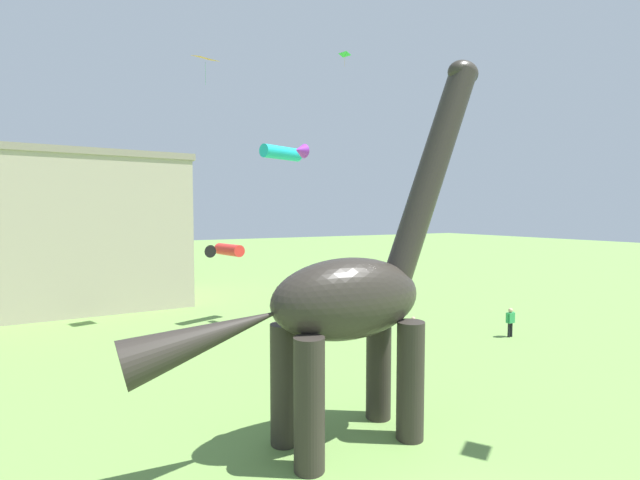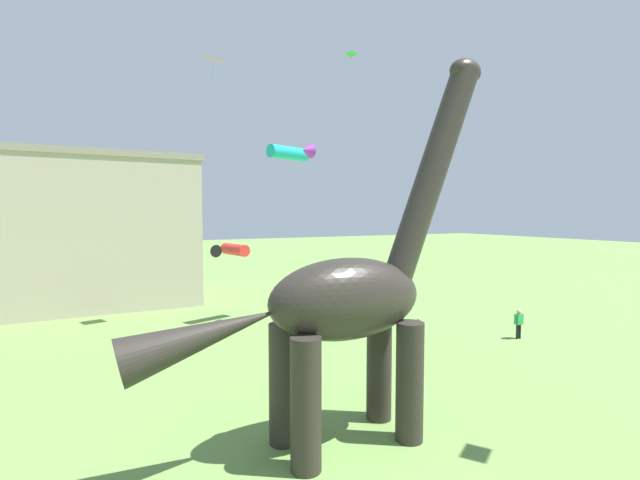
{
  "view_description": "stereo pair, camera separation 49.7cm",
  "coord_description": "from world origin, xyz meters",
  "px_view_note": "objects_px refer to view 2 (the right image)",
  "views": [
    {
      "loc": [
        -7.84,
        -6.27,
        7.51
      ],
      "look_at": [
        -0.28,
        7.33,
        6.58
      ],
      "focal_mm": 24.73,
      "sensor_mm": 36.0,
      "label": 1
    },
    {
      "loc": [
        -7.4,
        -6.5,
        7.51
      ],
      "look_at": [
        -0.28,
        7.33,
        6.58
      ],
      "focal_mm": 24.73,
      "sensor_mm": 36.0,
      "label": 2
    }
  ],
  "objects_px": {
    "kite_near_low": "(213,60)",
    "dinosaur_sculpture": "(345,299)",
    "kite_high_right": "(352,54)",
    "person_vendor_side": "(419,328)",
    "person_photographer": "(519,321)",
    "kite_near_high": "(230,250)",
    "kite_mid_right": "(292,153)"
  },
  "relations": [
    {
      "from": "kite_near_low",
      "to": "kite_near_high",
      "type": "bearing_deg",
      "value": -94.48
    },
    {
      "from": "kite_mid_right",
      "to": "person_vendor_side",
      "type": "bearing_deg",
      "value": -60.52
    },
    {
      "from": "person_vendor_side",
      "to": "kite_mid_right",
      "type": "xyz_separation_m",
      "value": [
        -4.47,
        7.92,
        10.71
      ]
    },
    {
      "from": "dinosaur_sculpture",
      "to": "kite_near_low",
      "type": "distance_m",
      "value": 21.23
    },
    {
      "from": "kite_near_low",
      "to": "dinosaur_sculpture",
      "type": "bearing_deg",
      "value": -89.99
    },
    {
      "from": "person_photographer",
      "to": "person_vendor_side",
      "type": "bearing_deg",
      "value": -39.45
    },
    {
      "from": "kite_high_right",
      "to": "person_vendor_side",
      "type": "bearing_deg",
      "value": -77.74
    },
    {
      "from": "person_vendor_side",
      "to": "kite_near_low",
      "type": "height_order",
      "value": "kite_near_low"
    },
    {
      "from": "person_vendor_side",
      "to": "kite_high_right",
      "type": "height_order",
      "value": "kite_high_right"
    },
    {
      "from": "dinosaur_sculpture",
      "to": "person_photographer",
      "type": "height_order",
      "value": "dinosaur_sculpture"
    },
    {
      "from": "dinosaur_sculpture",
      "to": "kite_mid_right",
      "type": "distance_m",
      "value": 17.56
    },
    {
      "from": "person_photographer",
      "to": "kite_near_low",
      "type": "xyz_separation_m",
      "value": [
        -15.38,
        11.42,
        16.42
      ]
    },
    {
      "from": "kite_near_low",
      "to": "kite_high_right",
      "type": "distance_m",
      "value": 9.05
    },
    {
      "from": "dinosaur_sculpture",
      "to": "kite_mid_right",
      "type": "bearing_deg",
      "value": 38.24
    },
    {
      "from": "person_photographer",
      "to": "kite_mid_right",
      "type": "relative_size",
      "value": 0.54
    },
    {
      "from": "dinosaur_sculpture",
      "to": "person_vendor_side",
      "type": "relative_size",
      "value": 8.54
    },
    {
      "from": "kite_near_high",
      "to": "kite_high_right",
      "type": "height_order",
      "value": "kite_high_right"
    },
    {
      "from": "dinosaur_sculpture",
      "to": "person_vendor_side",
      "type": "xyz_separation_m",
      "value": [
        9.37,
        7.48,
        -3.83
      ]
    },
    {
      "from": "dinosaur_sculpture",
      "to": "kite_high_right",
      "type": "xyz_separation_m",
      "value": [
        8.15,
        13.1,
        13.19
      ]
    },
    {
      "from": "dinosaur_sculpture",
      "to": "kite_high_right",
      "type": "height_order",
      "value": "kite_high_right"
    },
    {
      "from": "kite_near_low",
      "to": "kite_high_right",
      "type": "height_order",
      "value": "kite_high_right"
    },
    {
      "from": "person_vendor_side",
      "to": "kite_high_right",
      "type": "distance_m",
      "value": 17.96
    },
    {
      "from": "person_vendor_side",
      "to": "kite_near_low",
      "type": "distance_m",
      "value": 21.28
    },
    {
      "from": "person_vendor_side",
      "to": "kite_near_low",
      "type": "xyz_separation_m",
      "value": [
        -9.38,
        9.51,
        16.57
      ]
    },
    {
      "from": "person_photographer",
      "to": "kite_mid_right",
      "type": "distance_m",
      "value": 17.84
    },
    {
      "from": "person_photographer",
      "to": "kite_near_low",
      "type": "relative_size",
      "value": 0.96
    },
    {
      "from": "person_photographer",
      "to": "kite_high_right",
      "type": "distance_m",
      "value": 19.84
    },
    {
      "from": "person_vendor_side",
      "to": "kite_near_high",
      "type": "relative_size",
      "value": 0.64
    },
    {
      "from": "dinosaur_sculpture",
      "to": "kite_high_right",
      "type": "distance_m",
      "value": 20.3
    },
    {
      "from": "person_photographer",
      "to": "kite_near_low",
      "type": "height_order",
      "value": "kite_near_low"
    },
    {
      "from": "kite_near_high",
      "to": "kite_near_low",
      "type": "distance_m",
      "value": 13.0
    },
    {
      "from": "kite_near_high",
      "to": "kite_high_right",
      "type": "bearing_deg",
      "value": 7.23
    }
  ]
}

